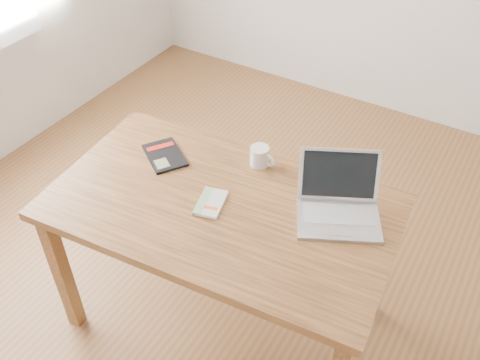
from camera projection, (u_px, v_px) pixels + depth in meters
The scene contains 6 objects.
room at pixel (249, 46), 1.79m from camera, with size 4.04×4.04×2.70m.
desk at pixel (222, 220), 2.15m from camera, with size 1.42×0.89×0.75m.
white_guidebook at pixel (211, 203), 2.09m from camera, with size 0.14×0.18×0.01m.
black_guidebook at pixel (165, 155), 2.32m from camera, with size 0.26×0.24×0.01m.
laptop at pixel (339, 203), 2.03m from camera, with size 0.41×0.41×0.21m.
coffee_mug at pixel (260, 156), 2.25m from camera, with size 0.12×0.08×0.09m.
Camera 1 is at (0.76, -1.43, 2.19)m, focal length 40.00 mm.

